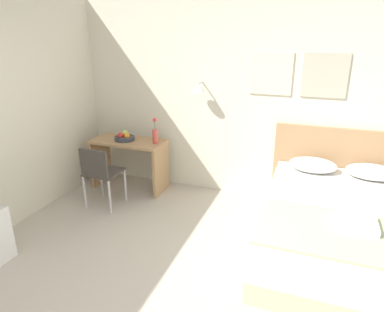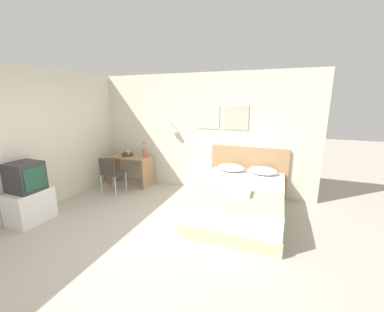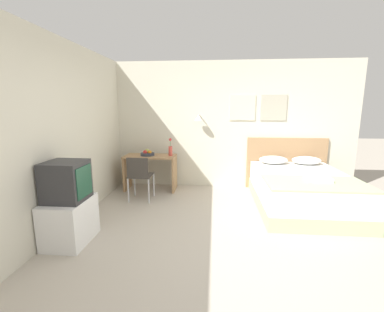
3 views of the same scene
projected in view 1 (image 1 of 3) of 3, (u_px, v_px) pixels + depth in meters
name	position (u px, v px, depth m)	size (l,w,h in m)	color
wall_back	(243.00, 101.00, 4.52)	(5.41, 0.31, 2.65)	beige
bed	(339.00, 230.00, 3.47)	(1.51, 2.05, 0.59)	#B2C693
headboard	(339.00, 170.00, 4.32)	(1.63, 0.06, 1.08)	#A87F56
pillow_left	(313.00, 165.00, 4.14)	(0.56, 0.38, 0.16)	white
pillow_right	(372.00, 172.00, 3.93)	(0.56, 0.38, 0.16)	white
throw_blanket	(347.00, 234.00, 2.84)	(1.47, 0.82, 0.02)	#B2C693
folded_towel_near_foot	(356.00, 223.00, 2.93)	(0.33, 0.31, 0.06)	white
desk	(129.00, 155.00, 4.96)	(1.05, 0.52, 0.73)	#A87F56
desk_chair	(100.00, 171.00, 4.37)	(0.42, 0.42, 0.83)	#3D3833
fruit_bowl	(124.00, 137.00, 4.88)	(0.28, 0.28, 0.13)	#333842
flower_vase	(155.00, 134.00, 4.72)	(0.08, 0.08, 0.36)	#D14C42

